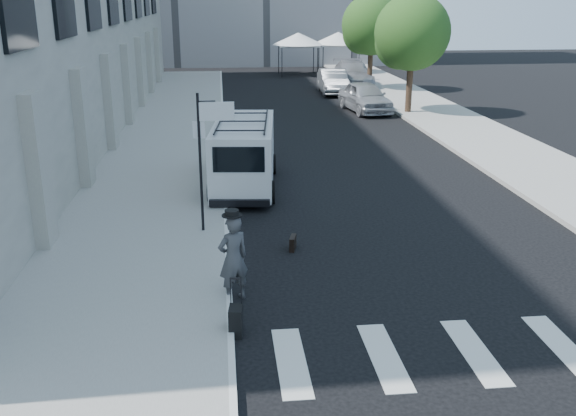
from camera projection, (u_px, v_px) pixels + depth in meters
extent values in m
plane|color=black|center=(322.00, 284.00, 13.73)|extent=(120.00, 120.00, 0.00)
cube|color=gray|center=(172.00, 133.00, 28.40)|extent=(4.50, 48.00, 0.15)
cube|color=gray|center=(434.00, 112.00, 33.47)|extent=(4.00, 56.00, 0.15)
cylinder|color=black|center=(200.00, 164.00, 15.90)|extent=(0.07, 0.07, 3.50)
cube|color=white|center=(199.00, 130.00, 15.65)|extent=(0.30, 0.03, 0.42)
cube|color=white|center=(217.00, 111.00, 15.53)|extent=(0.85, 0.06, 0.45)
cylinder|color=black|center=(409.00, 87.00, 32.92)|extent=(0.32, 0.32, 2.80)
sphere|color=#224616|center=(412.00, 32.00, 32.06)|extent=(3.80, 3.80, 3.80)
sphere|color=#224616|center=(401.00, 43.00, 32.77)|extent=(2.66, 2.66, 2.66)
cylinder|color=black|center=(370.00, 69.00, 41.42)|extent=(0.32, 0.32, 2.80)
sphere|color=#224616|center=(372.00, 25.00, 40.56)|extent=(3.80, 3.80, 3.80)
sphere|color=#224616|center=(363.00, 34.00, 41.27)|extent=(2.66, 2.66, 2.66)
cylinder|color=black|center=(282.00, 63.00, 48.20)|extent=(0.06, 0.06, 2.20)
cylinder|color=black|center=(319.00, 62.00, 48.47)|extent=(0.06, 0.06, 2.20)
cylinder|color=black|center=(279.00, 59.00, 50.84)|extent=(0.06, 0.06, 2.20)
cylinder|color=black|center=(314.00, 59.00, 51.12)|extent=(0.06, 0.06, 2.20)
cube|color=white|center=(298.00, 45.00, 49.29)|extent=(3.00, 3.00, 0.12)
cone|color=white|center=(298.00, 39.00, 49.14)|extent=(4.00, 4.00, 0.90)
cylinder|color=black|center=(323.00, 61.00, 48.98)|extent=(0.06, 0.06, 2.20)
cylinder|color=black|center=(359.00, 61.00, 49.26)|extent=(0.06, 0.06, 2.20)
cylinder|color=black|center=(318.00, 58.00, 51.63)|extent=(0.06, 0.06, 2.20)
cylinder|color=black|center=(352.00, 58.00, 51.90)|extent=(0.06, 0.06, 2.20)
cube|color=white|center=(338.00, 45.00, 50.08)|extent=(3.00, 3.00, 0.12)
cone|color=white|center=(338.00, 38.00, 49.92)|extent=(4.00, 4.00, 0.90)
imported|color=#3E3E41|center=(233.00, 258.00, 12.75)|extent=(0.78, 0.68, 1.79)
cube|color=black|center=(293.00, 243.00, 15.52)|extent=(0.22, 0.46, 0.34)
cube|color=black|center=(236.00, 321.00, 11.57)|extent=(0.28, 0.40, 0.55)
cylinder|color=black|center=(231.00, 291.00, 11.57)|extent=(0.02, 0.02, 0.52)
cylinder|color=black|center=(241.00, 291.00, 11.57)|extent=(0.02, 0.02, 0.52)
cube|color=black|center=(235.00, 278.00, 11.49)|extent=(0.21, 0.05, 0.03)
cube|color=silver|center=(244.00, 153.00, 20.24)|extent=(2.26, 5.04, 1.90)
cube|color=silver|center=(248.00, 148.00, 22.92)|extent=(1.79, 0.97, 1.00)
cube|color=black|center=(239.00, 159.00, 17.81)|extent=(1.45, 0.21, 0.72)
cylinder|color=black|center=(222.00, 164.00, 22.12)|extent=(0.32, 0.71, 0.69)
cylinder|color=black|center=(272.00, 164.00, 22.13)|extent=(0.32, 0.71, 0.69)
cylinder|color=black|center=(212.00, 192.00, 18.94)|extent=(0.32, 0.71, 0.69)
cylinder|color=black|center=(270.00, 192.00, 18.95)|extent=(0.32, 0.71, 0.69)
imported|color=#9C9EA3|center=(365.00, 97.00, 33.87)|extent=(2.41, 4.80, 1.57)
imported|color=slate|center=(333.00, 82.00, 40.27)|extent=(1.74, 4.59, 1.50)
imported|color=#989AA0|center=(352.00, 74.00, 43.08)|extent=(2.81, 6.07, 1.72)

